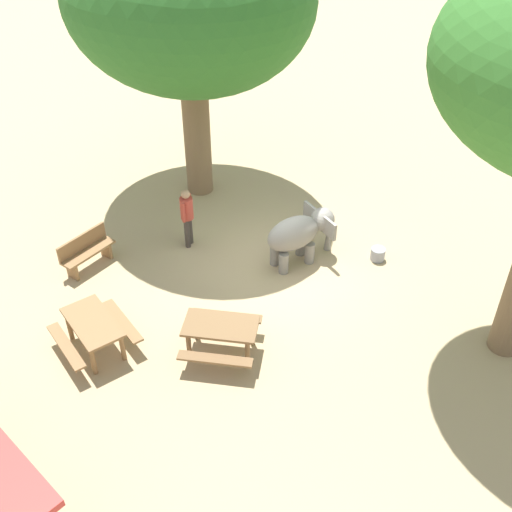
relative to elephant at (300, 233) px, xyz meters
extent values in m
plane|color=tan|center=(0.29, 0.51, -0.83)|extent=(60.00, 60.00, 0.00)
cylinder|color=gray|center=(0.14, -0.23, -0.55)|extent=(0.24, 0.24, 0.55)
cylinder|color=gray|center=(-0.23, -0.13, -0.55)|extent=(0.24, 0.24, 0.55)
cylinder|color=gray|center=(0.34, 0.51, -0.55)|extent=(0.24, 0.24, 0.55)
cylinder|color=gray|center=(-0.04, 0.61, -0.55)|extent=(0.24, 0.24, 0.55)
ellipsoid|color=gray|center=(0.05, 0.19, 0.06)|extent=(1.04, 1.52, 0.83)
sphere|color=gray|center=(-0.17, -0.64, 0.16)|extent=(0.59, 0.59, 0.59)
cone|color=gray|center=(-0.23, -0.85, -0.37)|extent=(0.18, 0.18, 0.93)
cube|color=gray|center=(0.23, -0.65, 0.16)|extent=(0.48, 0.20, 0.44)
cube|color=gray|center=(-0.53, -0.45, 0.16)|extent=(0.48, 0.20, 0.44)
cylinder|color=#3F3833|center=(2.48, 1.34, -0.42)|extent=(0.14, 0.14, 0.82)
cylinder|color=#3F3833|center=(2.40, 1.50, -0.42)|extent=(0.14, 0.14, 0.82)
cylinder|color=#B23F33|center=(2.44, 1.42, 0.28)|extent=(0.32, 0.32, 0.58)
sphere|color=tan|center=(2.44, 1.42, 0.68)|extent=(0.22, 0.22, 0.22)
cylinder|color=#B23F33|center=(2.54, 1.24, 0.29)|extent=(0.09, 0.09, 0.55)
cylinder|color=#B23F33|center=(2.35, 1.61, 0.29)|extent=(0.09, 0.09, 0.55)
cylinder|color=brown|center=(4.22, -0.58, 0.98)|extent=(0.73, 0.73, 3.62)
cube|color=olive|center=(3.51, 3.69, -0.38)|extent=(0.54, 1.43, 0.06)
cube|color=olive|center=(3.68, 3.71, -0.15)|extent=(0.20, 1.40, 0.40)
cube|color=olive|center=(3.56, 3.17, -0.62)|extent=(0.37, 0.12, 0.42)
cube|color=olive|center=(3.45, 4.21, -0.62)|extent=(0.37, 0.12, 0.42)
cube|color=brown|center=(-0.84, 3.45, -0.08)|extent=(1.69, 1.51, 0.06)
cylinder|color=brown|center=(-1.15, 2.84, -0.47)|extent=(0.10, 0.10, 0.72)
cylinder|color=brown|center=(-1.51, 3.37, -0.47)|extent=(0.10, 0.10, 0.72)
cylinder|color=brown|center=(-0.16, 3.53, -0.47)|extent=(0.10, 0.10, 0.72)
cylinder|color=brown|center=(-0.53, 4.05, -0.47)|extent=(0.10, 0.10, 0.72)
cube|color=brown|center=(-0.48, 2.94, -0.39)|extent=(1.37, 1.05, 0.05)
cube|color=brown|center=(-1.19, 3.96, -0.39)|extent=(1.37, 1.05, 0.05)
cube|color=olive|center=(1.12, 5.17, -0.08)|extent=(1.62, 1.07, 0.06)
cylinder|color=olive|center=(0.47, 4.97, -0.47)|extent=(0.10, 0.10, 0.72)
cylinder|color=olive|center=(0.59, 5.60, -0.47)|extent=(0.10, 0.10, 0.72)
cylinder|color=olive|center=(1.65, 4.74, -0.47)|extent=(0.10, 0.10, 0.72)
cylinder|color=olive|center=(1.77, 5.37, -0.47)|extent=(0.10, 0.10, 0.72)
cube|color=olive|center=(1.00, 4.56, -0.39)|extent=(1.52, 0.52, 0.05)
cube|color=olive|center=(1.23, 5.78, -0.39)|extent=(1.52, 0.52, 0.05)
cylinder|color=gray|center=(-1.39, -1.37, -0.67)|extent=(0.36, 0.36, 0.32)
camera|label=1|loc=(-7.53, 9.47, 8.72)|focal=43.62mm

